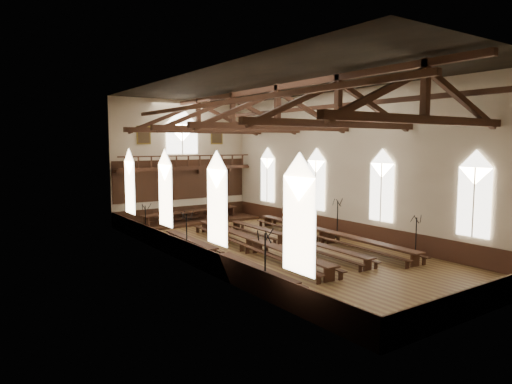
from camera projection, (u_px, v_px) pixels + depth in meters
ground at (277, 249)px, 27.84m from camera, size 26.00×26.00×0.00m
room_walls at (277, 143)px, 27.16m from camera, size 26.00×26.00×26.00m
wainscot_band at (277, 240)px, 27.78m from camera, size 12.00×26.00×1.20m
side_windows at (277, 188)px, 27.45m from camera, size 11.85×19.80×4.50m
end_window at (182, 134)px, 37.60m from camera, size 2.80×0.12×3.80m
minstrels_gallery at (184, 174)px, 37.76m from camera, size 11.80×1.24×3.70m
portraits at (182, 136)px, 37.62m from camera, size 7.75×0.09×1.45m
roof_trusses at (277, 113)px, 26.98m from camera, size 11.70×25.70×2.80m
refectory_row_a at (219, 254)px, 24.59m from camera, size 1.66×13.76×0.68m
refectory_row_b at (254, 242)px, 27.25m from camera, size 2.20×14.86×0.79m
refectory_row_c at (290, 239)px, 28.56m from camera, size 1.55×13.69×0.67m
refectory_row_d at (327, 234)px, 29.77m from camera, size 2.01×14.84×0.79m
dais at (192, 222)px, 37.13m from camera, size 11.40×3.02×0.20m
high_table at (191, 212)px, 37.04m from camera, size 8.82×1.99×0.82m
high_chairs at (187, 213)px, 37.75m from camera, size 5.85×0.45×0.93m
candelabrum_left_near at (265, 275)px, 19.36m from camera, size 0.84×0.83×2.82m
candelabrum_left_mid at (187, 244)px, 25.42m from camera, size 0.82×0.76×2.71m
candelabrum_left_far at (146, 229)px, 30.44m from camera, size 0.69×0.75×2.46m
candelabrum_right_near at (416, 243)px, 26.15m from camera, size 0.71×0.67×2.36m
candelabrum_right_mid at (337, 226)px, 31.26m from camera, size 0.74×0.82×2.69m
candelabrum_right_far at (299, 218)px, 34.55m from camera, size 0.78×0.85×2.78m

